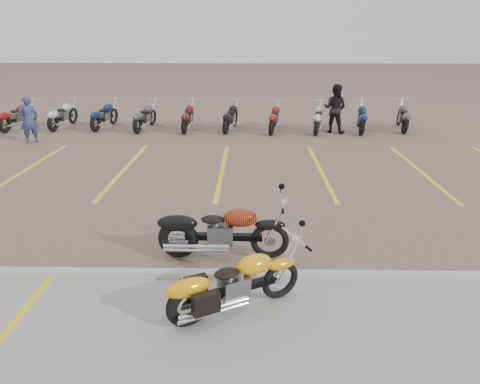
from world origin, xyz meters
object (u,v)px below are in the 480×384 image
object	(u,v)px
flame_cruiser	(220,233)
person_a	(29,119)
yellow_cruiser	(232,286)
person_b	(335,109)

from	to	relation	value
flame_cruiser	person_a	world-z (taller)	person_a
yellow_cruiser	person_a	world-z (taller)	person_a
flame_cruiser	person_b	world-z (taller)	person_b
flame_cruiser	person_a	bearing A→B (deg)	131.08
person_a	flame_cruiser	bearing A→B (deg)	101.32
person_b	person_a	bearing A→B (deg)	36.88
person_a	person_b	distance (m)	10.82
yellow_cruiser	person_b	bearing A→B (deg)	45.35
person_a	person_b	bearing A→B (deg)	162.11
yellow_cruiser	person_b	distance (m)	12.51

